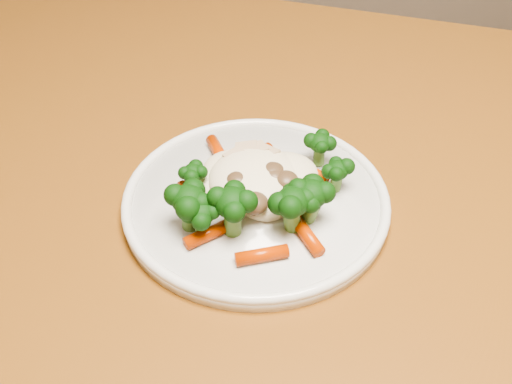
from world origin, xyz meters
TOP-DOWN VIEW (x-y plane):
  - dining_table at (0.04, -0.17)m, footprint 1.34×1.07m
  - plate at (0.03, -0.22)m, footprint 0.25×0.25m
  - meal at (0.03, -0.23)m, footprint 0.17×0.18m

SIDE VIEW (x-z plane):
  - dining_table at x=0.04m, z-range 0.27..1.02m
  - plate at x=0.03m, z-range 0.75..0.76m
  - meal at x=0.03m, z-range 0.76..0.80m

